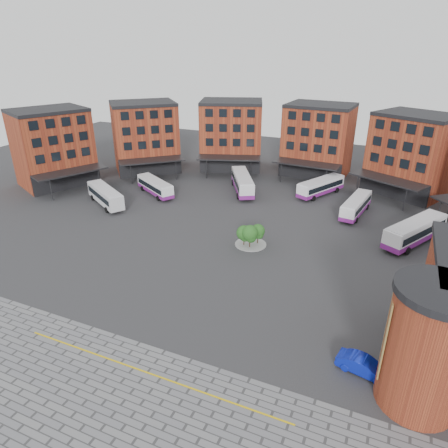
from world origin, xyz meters
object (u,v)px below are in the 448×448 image
at_px(bus_a, 105,195).
at_px(tree_island, 250,234).
at_px(blue_car, 364,366).
at_px(bus_f, 415,231).
at_px(bus_b, 155,186).
at_px(bus_d, 321,186).
at_px(bus_c, 242,182).
at_px(bus_e, 356,206).

bearing_deg(bus_a, tree_island, -68.10).
bearing_deg(blue_car, bus_a, 74.57).
relative_size(bus_a, bus_f, 0.90).
height_order(tree_island, bus_b, tree_island).
distance_m(bus_d, blue_car, 44.21).
bearing_deg(bus_b, bus_f, -62.54).
xyz_separation_m(bus_d, bus_f, (15.90, -14.29, 0.18)).
xyz_separation_m(tree_island, blue_car, (17.00, -18.12, -1.09)).
distance_m(bus_a, bus_b, 9.38).
bearing_deg(bus_c, bus_d, -12.86).
bearing_deg(bus_d, bus_b, -130.44).
height_order(bus_a, bus_e, bus_a).
height_order(bus_c, bus_f, bus_f).
bearing_deg(tree_island, bus_f, 25.87).
bearing_deg(bus_c, bus_b, 179.55).
distance_m(bus_a, bus_d, 38.71).
distance_m(tree_island, bus_c, 22.23).
bearing_deg(tree_island, bus_d, 78.61).
bearing_deg(blue_car, bus_b, 63.96).
height_order(bus_a, bus_b, bus_a).
distance_m(tree_island, blue_car, 24.87).
height_order(bus_b, bus_e, bus_e).
bearing_deg(bus_e, bus_d, 144.48).
bearing_deg(bus_b, bus_e, -51.47).
height_order(bus_a, bus_d, bus_a).
xyz_separation_m(bus_a, bus_b, (5.05, 7.90, -0.28)).
distance_m(bus_b, blue_car, 50.62).
xyz_separation_m(tree_island, bus_b, (-23.30, 12.49, -0.31)).
bearing_deg(bus_f, tree_island, -124.81).
distance_m(bus_e, blue_car, 35.91).
bearing_deg(bus_f, blue_car, -68.38).
xyz_separation_m(bus_c, bus_e, (21.00, -2.90, -0.25)).
bearing_deg(bus_e, bus_a, -153.39).
distance_m(tree_island, bus_a, 28.72).
height_order(bus_d, bus_e, bus_d).
relative_size(bus_c, bus_e, 1.12).
height_order(bus_c, bus_d, bus_c).
distance_m(tree_island, bus_e, 21.16).
height_order(bus_c, bus_e, bus_c).
xyz_separation_m(bus_f, blue_car, (-3.81, -28.22, -1.07)).
xyz_separation_m(bus_e, blue_car, (5.00, -35.55, -0.81)).
distance_m(bus_c, blue_car, 46.43).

